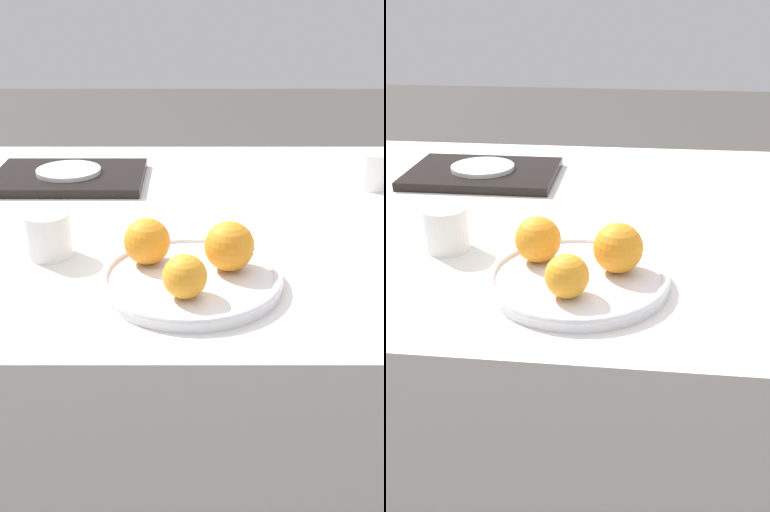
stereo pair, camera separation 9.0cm
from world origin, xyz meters
TOP-DOWN VIEW (x-y plane):
  - ground_plane at (0.00, 0.00)m, footprint 12.00×12.00m
  - table at (0.00, 0.00)m, footprint 1.57×1.04m
  - fruit_platter at (0.09, -0.31)m, footprint 0.28×0.28m
  - orange_0 at (0.08, -0.37)m, footprint 0.06×0.06m
  - orange_1 at (0.15, -0.28)m, footprint 0.08×0.08m
  - orange_2 at (0.02, -0.26)m, footprint 0.07×0.07m
  - serving_tray at (-0.19, 0.21)m, footprint 0.35×0.25m
  - side_plate at (-0.19, 0.21)m, footprint 0.15×0.15m
  - cup_0 at (-0.15, -0.20)m, footprint 0.08×0.08m
  - cup_1 at (0.50, 0.16)m, footprint 0.07×0.07m

SIDE VIEW (x-z plane):
  - ground_plane at x=0.00m, z-range 0.00..0.00m
  - table at x=0.00m, z-range 0.00..0.76m
  - serving_tray at x=-0.19m, z-range 0.76..0.78m
  - fruit_platter at x=0.09m, z-range 0.76..0.78m
  - side_plate at x=-0.19m, z-range 0.78..0.79m
  - cup_0 at x=-0.15m, z-range 0.76..0.84m
  - cup_1 at x=0.50m, z-range 0.76..0.84m
  - orange_0 at x=0.08m, z-range 0.78..0.84m
  - orange_2 at x=0.02m, z-range 0.78..0.85m
  - orange_1 at x=0.15m, z-range 0.78..0.85m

